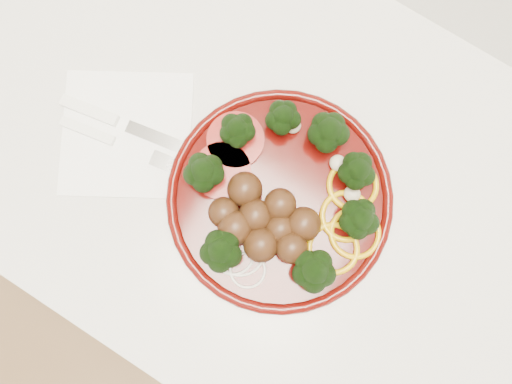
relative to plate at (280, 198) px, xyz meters
The scene contains 5 objects.
counter 0.50m from the plate, behind, with size 2.40×0.60×0.90m.
plate is the anchor object (origin of this frame).
napkin 0.22m from the plate, behind, with size 0.17×0.17×0.00m, color white.
knife 0.25m from the plate, behind, with size 0.20×0.05×0.01m.
fork 0.25m from the plate, 167.18° to the right, with size 0.18×0.05×0.01m.
Camera 1 is at (0.18, 1.59, 1.55)m, focal length 35.00 mm.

